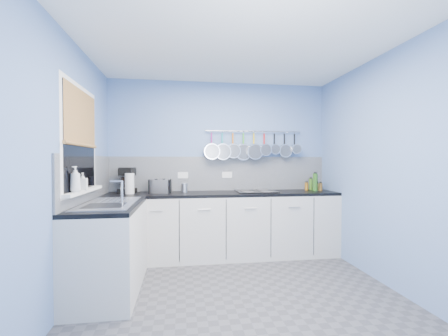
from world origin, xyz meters
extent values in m
cube|color=#47474C|center=(0.00, 0.00, -0.01)|extent=(3.20, 3.00, 0.02)
cube|color=white|center=(0.00, 0.00, 2.51)|extent=(3.20, 3.00, 0.02)
cube|color=#5D7CB3|center=(0.00, 1.51, 1.25)|extent=(3.20, 0.02, 2.50)
cube|color=#5D7CB3|center=(0.00, -1.51, 1.25)|extent=(3.20, 0.02, 2.50)
cube|color=#5D7CB3|center=(-1.61, 0.00, 1.25)|extent=(0.02, 3.00, 2.50)
cube|color=#5D7CB3|center=(1.61, 0.00, 1.25)|extent=(0.02, 3.00, 2.50)
cube|color=#96989E|center=(0.00, 1.49, 1.15)|extent=(3.20, 0.02, 0.50)
cube|color=#96989E|center=(-1.59, 0.60, 1.15)|extent=(0.02, 1.80, 0.50)
cube|color=beige|center=(0.00, 1.20, 0.43)|extent=(3.20, 0.60, 0.86)
cube|color=black|center=(0.00, 1.20, 0.88)|extent=(3.20, 0.60, 0.04)
cube|color=beige|center=(-1.30, 0.30, 0.43)|extent=(0.60, 1.20, 0.86)
cube|color=black|center=(-1.30, 0.30, 0.88)|extent=(0.60, 1.20, 0.04)
cube|color=white|center=(-1.58, 0.30, 1.55)|extent=(0.01, 1.00, 1.10)
cube|color=black|center=(-1.57, 0.30, 1.55)|extent=(0.01, 0.90, 1.00)
cube|color=#BB7439|center=(-1.56, 0.30, 1.77)|extent=(0.01, 0.90, 0.55)
cube|color=white|center=(-1.55, 0.30, 1.04)|extent=(0.10, 0.98, 0.03)
cube|color=silver|center=(-1.30, 0.30, 0.90)|extent=(0.50, 0.95, 0.01)
cube|color=white|center=(-0.55, 1.48, 1.13)|extent=(0.15, 0.01, 0.09)
cube|color=white|center=(0.10, 1.48, 1.13)|extent=(0.15, 0.01, 0.09)
cylinder|color=silver|center=(0.50, 1.45, 1.78)|extent=(1.45, 0.02, 0.02)
imported|color=white|center=(-1.53, 0.02, 1.17)|extent=(0.11, 0.11, 0.24)
imported|color=white|center=(-1.53, 0.22, 1.14)|extent=(0.08, 0.09, 0.17)
cylinder|color=white|center=(-1.26, 1.21, 1.04)|extent=(0.14, 0.14, 0.27)
cube|color=silver|center=(-0.86, 1.25, 0.99)|extent=(0.32, 0.25, 0.18)
cylinder|color=silver|center=(-0.53, 1.31, 0.96)|extent=(0.10, 0.10, 0.12)
cube|color=black|center=(0.48, 1.22, 0.91)|extent=(0.55, 0.48, 0.01)
cylinder|color=olive|center=(1.44, 1.30, 0.95)|extent=(0.05, 0.05, 0.10)
cylinder|color=#3F721E|center=(1.35, 1.34, 0.99)|extent=(0.05, 0.05, 0.17)
cylinder|color=#8C5914|center=(1.28, 1.31, 0.96)|extent=(0.05, 0.05, 0.11)
cylinder|color=brown|center=(1.45, 1.22, 0.96)|extent=(0.05, 0.05, 0.11)
cylinder|color=#265919|center=(1.37, 1.21, 1.03)|extent=(0.07, 0.07, 0.25)
camera|label=1|loc=(-0.56, -2.82, 1.34)|focal=23.46mm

